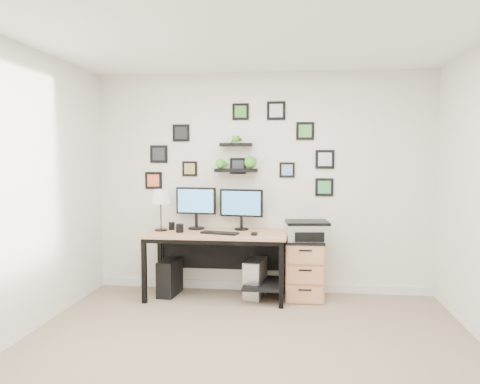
# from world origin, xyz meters

# --- Properties ---
(room) EXTENTS (4.00, 4.00, 4.00)m
(room) POSITION_xyz_m (0.00, 1.98, 0.05)
(room) COLOR tan
(room) RESTS_ON ground
(desk) EXTENTS (1.60, 0.70, 0.75)m
(desk) POSITION_xyz_m (-0.46, 1.67, 0.63)
(desk) COLOR tan
(desk) RESTS_ON ground
(monitor_left) EXTENTS (0.49, 0.21, 0.50)m
(monitor_left) POSITION_xyz_m (-0.77, 1.86, 1.04)
(monitor_left) COLOR black
(monitor_left) RESTS_ON desk
(monitor_right) EXTENTS (0.52, 0.19, 0.48)m
(monitor_right) POSITION_xyz_m (-0.23, 1.86, 1.04)
(monitor_right) COLOR black
(monitor_right) RESTS_ON desk
(keyboard) EXTENTS (0.44, 0.23, 0.02)m
(keyboard) POSITION_xyz_m (-0.44, 1.55, 0.76)
(keyboard) COLOR black
(keyboard) RESTS_ON desk
(mouse) EXTENTS (0.07, 0.10, 0.03)m
(mouse) POSITION_xyz_m (-0.05, 1.51, 0.76)
(mouse) COLOR black
(mouse) RESTS_ON desk
(table_lamp) EXTENTS (0.24, 0.24, 0.48)m
(table_lamp) POSITION_xyz_m (-1.16, 1.70, 1.14)
(table_lamp) COLOR black
(table_lamp) RESTS_ON desk
(mug) EXTENTS (0.09, 0.09, 0.10)m
(mug) POSITION_xyz_m (-0.91, 1.59, 0.80)
(mug) COLOR black
(mug) RESTS_ON desk
(pen_cup) EXTENTS (0.07, 0.07, 0.09)m
(pen_cup) POSITION_xyz_m (-1.05, 1.77, 0.80)
(pen_cup) COLOR black
(pen_cup) RESTS_ON desk
(pc_tower_black) EXTENTS (0.22, 0.43, 0.41)m
(pc_tower_black) POSITION_xyz_m (-1.05, 1.67, 0.21)
(pc_tower_black) COLOR black
(pc_tower_black) RESTS_ON ground
(pc_tower_grey) EXTENTS (0.26, 0.46, 0.43)m
(pc_tower_grey) POSITION_xyz_m (-0.05, 1.70, 0.22)
(pc_tower_grey) COLOR gray
(pc_tower_grey) RESTS_ON ground
(file_cabinet) EXTENTS (0.43, 0.53, 0.67)m
(file_cabinet) POSITION_xyz_m (0.51, 1.72, 0.34)
(file_cabinet) COLOR tan
(file_cabinet) RESTS_ON ground
(printer) EXTENTS (0.51, 0.43, 0.21)m
(printer) POSITION_xyz_m (0.53, 1.72, 0.78)
(printer) COLOR silver
(printer) RESTS_ON file_cabinet
(wall_decor) EXTENTS (2.28, 0.18, 1.11)m
(wall_decor) POSITION_xyz_m (-0.27, 1.93, 1.65)
(wall_decor) COLOR black
(wall_decor) RESTS_ON ground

